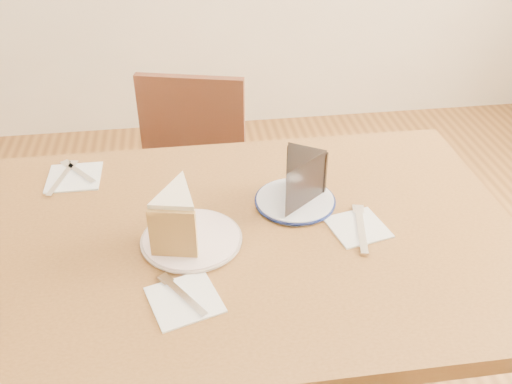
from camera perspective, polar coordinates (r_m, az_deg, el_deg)
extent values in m
cube|color=#503116|center=(1.25, -1.09, -4.79)|extent=(1.20, 0.80, 0.04)
cylinder|color=#361A10|center=(1.80, -19.95, -8.63)|extent=(0.06, 0.06, 0.71)
cylinder|color=#361A10|center=(1.86, 14.46, -5.69)|extent=(0.06, 0.06, 0.71)
cube|color=#391B11|center=(1.84, -7.17, -2.01)|extent=(0.50, 0.50, 0.04)
cylinder|color=#391B11|center=(2.09, -1.04, -4.66)|extent=(0.04, 0.04, 0.42)
cylinder|color=#391B11|center=(2.15, -10.24, -3.92)|extent=(0.04, 0.04, 0.42)
cylinder|color=#391B11|center=(1.83, -2.48, -11.39)|extent=(0.04, 0.04, 0.42)
cylinder|color=#391B11|center=(1.91, -12.99, -10.26)|extent=(0.04, 0.04, 0.42)
cube|color=#391B11|center=(1.89, -6.39, 6.27)|extent=(0.34, 0.12, 0.37)
cylinder|color=white|center=(1.22, -6.46, -4.74)|extent=(0.20, 0.20, 0.01)
cylinder|color=white|center=(1.32, 3.92, -0.89)|extent=(0.18, 0.18, 0.01)
cube|color=white|center=(1.09, -7.16, -10.64)|extent=(0.15, 0.15, 0.00)
cube|color=white|center=(1.27, 10.13, -3.49)|extent=(0.14, 0.14, 0.00)
cube|color=white|center=(1.49, -17.72, 1.42)|extent=(0.13, 0.13, 0.00)
cube|color=silver|center=(1.09, -7.34, -10.18)|extent=(0.09, 0.12, 0.00)
cube|color=silver|center=(1.26, 10.46, -3.63)|extent=(0.05, 0.17, 0.00)
cube|color=silver|center=(1.50, -17.33, 1.95)|extent=(0.10, 0.12, 0.00)
cube|color=silver|center=(1.48, -18.84, 1.32)|extent=(0.05, 0.16, 0.00)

